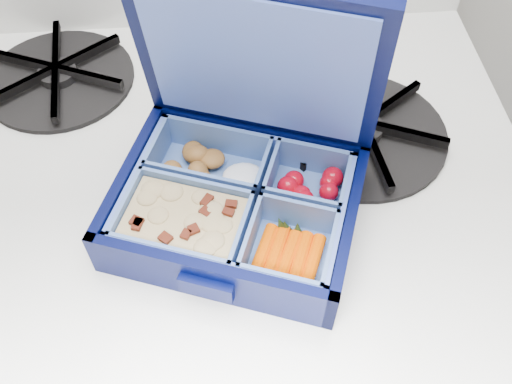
{
  "coord_description": "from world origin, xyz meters",
  "views": [
    {
      "loc": [
        -0.03,
        1.29,
        1.4
      ],
      "look_at": [
        -0.01,
        1.61,
        0.97
      ],
      "focal_mm": 40.0,
      "sensor_mm": 36.0,
      "label": 1
    }
  ],
  "objects_px": {
    "stove": "(242,345)",
    "bento_box": "(236,206)",
    "burner_grate": "(362,127)",
    "fork": "(320,102)"
  },
  "relations": [
    {
      "from": "stove",
      "to": "burner_grate",
      "type": "height_order",
      "value": "burner_grate"
    },
    {
      "from": "fork",
      "to": "burner_grate",
      "type": "bearing_deg",
      "value": -14.94
    },
    {
      "from": "bento_box",
      "to": "burner_grate",
      "type": "xyz_separation_m",
      "value": [
        0.14,
        0.1,
        -0.01
      ]
    },
    {
      "from": "burner_grate",
      "to": "fork",
      "type": "bearing_deg",
      "value": 124.94
    },
    {
      "from": "fork",
      "to": "bento_box",
      "type": "bearing_deg",
      "value": -83.74
    },
    {
      "from": "stove",
      "to": "bento_box",
      "type": "relative_size",
      "value": 4.26
    },
    {
      "from": "fork",
      "to": "stove",
      "type": "bearing_deg",
      "value": -98.68
    },
    {
      "from": "stove",
      "to": "bento_box",
      "type": "distance_m",
      "value": 0.5
    },
    {
      "from": "bento_box",
      "to": "stove",
      "type": "bearing_deg",
      "value": 110.74
    },
    {
      "from": "bento_box",
      "to": "burner_grate",
      "type": "relative_size",
      "value": 1.18
    }
  ]
}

